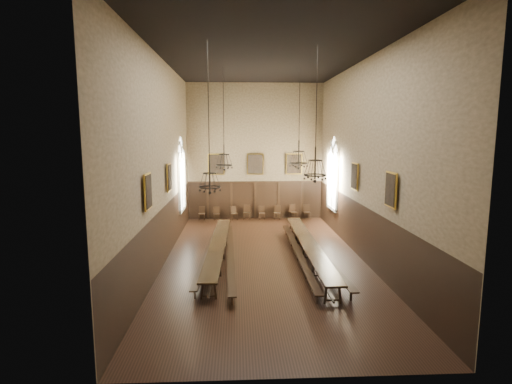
{
  "coord_description": "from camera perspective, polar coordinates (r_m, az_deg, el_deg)",
  "views": [
    {
      "loc": [
        -1.23,
        -17.63,
        5.74
      ],
      "look_at": [
        -0.3,
        1.5,
        2.91
      ],
      "focal_mm": 28.0,
      "sensor_mm": 36.0,
      "label": 1
    }
  ],
  "objects": [
    {
      "name": "table_left",
      "position": [
        18.57,
        -5.42,
        -8.39
      ],
      "size": [
        0.98,
        9.95,
        0.78
      ],
      "rotation": [
        0.0,
        0.0,
        -0.03
      ],
      "color": "black",
      "rests_on": "floor"
    },
    {
      "name": "bench_right_outer",
      "position": [
        18.93,
        8.76,
        -8.4
      ],
      "size": [
        0.74,
        10.46,
        0.47
      ],
      "rotation": [
        0.0,
        0.0,
        0.04
      ],
      "color": "black",
      "rests_on": "floor"
    },
    {
      "name": "portrait_left_0",
      "position": [
        19.0,
        -12.31,
        2.05
      ],
      "size": [
        0.12,
        1.0,
        1.3
      ],
      "color": "gold",
      "rests_on": "wall_left"
    },
    {
      "name": "table_right",
      "position": [
        18.55,
        7.51,
        -8.36
      ],
      "size": [
        0.81,
        10.56,
        0.82
      ],
      "rotation": [
        0.0,
        0.0,
        -0.01
      ],
      "color": "black",
      "rests_on": "floor"
    },
    {
      "name": "portrait_back_2",
      "position": [
        26.86,
        5.45,
        4.01
      ],
      "size": [
        1.1,
        0.12,
        1.4
      ],
      "color": "gold",
      "rests_on": "wall_back"
    },
    {
      "name": "chair_7",
      "position": [
        27.15,
        7.28,
        -3.23
      ],
      "size": [
        0.44,
        0.44,
        0.97
      ],
      "rotation": [
        0.0,
        0.0,
        0.03
      ],
      "color": "black",
      "rests_on": "floor"
    },
    {
      "name": "portrait_right_1",
      "position": [
        15.33,
        18.71,
        0.31
      ],
      "size": [
        0.12,
        1.0,
        1.3
      ],
      "color": "gold",
      "rests_on": "wall_right"
    },
    {
      "name": "portrait_right_0",
      "position": [
        19.56,
        13.92,
        2.17
      ],
      "size": [
        0.12,
        1.0,
        1.3
      ],
      "color": "gold",
      "rests_on": "wall_right"
    },
    {
      "name": "wall_right",
      "position": [
        18.58,
        15.27,
        4.28
      ],
      "size": [
        0.02,
        18.0,
        9.0
      ],
      "primitive_type": "cube",
      "color": "#8E7A57",
      "rests_on": "ground"
    },
    {
      "name": "chandelier_back_right",
      "position": [
        20.68,
        6.12,
        4.93
      ],
      "size": [
        0.95,
        0.95,
        4.97
      ],
      "color": "black",
      "rests_on": "ceiling"
    },
    {
      "name": "floor",
      "position": [
        18.58,
        1.17,
        -9.62
      ],
      "size": [
        9.0,
        18.0,
        0.02
      ],
      "primitive_type": "cube",
      "color": "black",
      "rests_on": "ground"
    },
    {
      "name": "wall_left",
      "position": [
        17.97,
        -13.32,
        4.22
      ],
      "size": [
        0.02,
        18.0,
        9.0
      ],
      "primitive_type": "cube",
      "color": "#8E7A57",
      "rests_on": "ground"
    },
    {
      "name": "ceiling",
      "position": [
        17.97,
        1.27,
        18.89
      ],
      "size": [
        9.0,
        18.0,
        0.02
      ],
      "primitive_type": "cube",
      "color": "black",
      "rests_on": "ground"
    },
    {
      "name": "chair_3",
      "position": [
        26.8,
        -1.33,
        -3.32
      ],
      "size": [
        0.49,
        0.49,
        0.97
      ],
      "rotation": [
        0.0,
        0.0,
        -0.15
      ],
      "color": "black",
      "rests_on": "floor"
    },
    {
      "name": "bench_right_inner",
      "position": [
        18.46,
        6.0,
        -8.82
      ],
      "size": [
        0.42,
        10.14,
        0.46
      ],
      "rotation": [
        0.0,
        0.0,
        -0.01
      ],
      "color": "black",
      "rests_on": "floor"
    },
    {
      "name": "wall_back",
      "position": [
        26.69,
        -0.13,
        5.75
      ],
      "size": [
        9.0,
        0.02,
        9.0
      ],
      "primitive_type": "cube",
      "color": "#8E7A57",
      "rests_on": "ground"
    },
    {
      "name": "wainscot_panelling",
      "position": [
        18.23,
        1.19,
        -5.86
      ],
      "size": [
        9.0,
        18.0,
        2.5
      ],
      "primitive_type": null,
      "color": "black",
      "rests_on": "floor"
    },
    {
      "name": "bench_left_outer",
      "position": [
        18.67,
        -6.8,
        -8.67
      ],
      "size": [
        0.66,
        9.64,
        0.43
      ],
      "rotation": [
        0.0,
        0.0,
        -0.04
      ],
      "color": "black",
      "rests_on": "floor"
    },
    {
      "name": "chandelier_back_left",
      "position": [
        20.45,
        -4.59,
        4.78
      ],
      "size": [
        0.84,
        0.84,
        5.03
      ],
      "color": "black",
      "rests_on": "ceiling"
    },
    {
      "name": "chair_6",
      "position": [
        27.0,
        5.35,
        -3.26
      ],
      "size": [
        0.54,
        0.54,
        0.99
      ],
      "rotation": [
        0.0,
        0.0,
        0.29
      ],
      "color": "black",
      "rests_on": "floor"
    },
    {
      "name": "portrait_back_0",
      "position": [
        26.62,
        -5.73,
        3.97
      ],
      "size": [
        1.1,
        0.12,
        1.4
      ],
      "color": "gold",
      "rests_on": "wall_back"
    },
    {
      "name": "window_right",
      "position": [
        23.92,
        10.94,
        2.64
      ],
      "size": [
        0.2,
        2.2,
        4.6
      ],
      "primitive_type": null,
      "color": "white",
      "rests_on": "wall_right"
    },
    {
      "name": "chandelier_front_left",
      "position": [
        14.79,
        -6.64,
        2.2
      ],
      "size": [
        0.8,
        0.8,
        5.38
      ],
      "color": "black",
      "rests_on": "ceiling"
    },
    {
      "name": "portrait_back_1",
      "position": [
        26.61,
        -0.11,
        4.01
      ],
      "size": [
        1.1,
        0.12,
        1.4
      ],
      "color": "gold",
      "rests_on": "wall_back"
    },
    {
      "name": "window_left",
      "position": [
        23.46,
        -10.61,
        2.54
      ],
      "size": [
        0.2,
        2.2,
        4.6
      ],
      "primitive_type": null,
      "color": "white",
      "rests_on": "wall_left"
    },
    {
      "name": "wall_front",
      "position": [
        8.79,
        5.28,
        0.25
      ],
      "size": [
        9.0,
        0.02,
        9.0
      ],
      "primitive_type": "cube",
      "color": "#8E7A57",
      "rests_on": "ground"
    },
    {
      "name": "chair_1",
      "position": [
        26.71,
        -5.64,
        -3.46
      ],
      "size": [
        0.43,
        0.43,
        0.88
      ],
      "rotation": [
        0.0,
        0.0,
        0.12
      ],
      "color": "black",
      "rests_on": "floor"
    },
    {
      "name": "chair_0",
      "position": [
        26.86,
        -7.75,
        -3.42
      ],
      "size": [
        0.4,
        0.4,
        0.9
      ],
      "rotation": [
        0.0,
        0.0,
        -0.02
      ],
      "color": "black",
      "rests_on": "floor"
    },
    {
      "name": "portrait_left_1",
      "position": [
        14.62,
        -15.19,
        0.08
      ],
      "size": [
        0.12,
        1.0,
        1.3
      ],
      "color": "gold",
      "rests_on": "wall_left"
    },
    {
      "name": "chair_2",
      "position": [
        26.66,
        -3.14,
        -3.43
      ],
      "size": [
        0.51,
        0.51,
        0.92
      ],
      "rotation": [
        0.0,
        0.0,
        0.3
      ],
      "color": "black",
      "rests_on": "floor"
    },
    {
      "name": "bench_left_inner",
      "position": [
        18.26,
        -3.68,
        -8.99
      ],
      "size": [
        0.57,
        10.06,
        0.45
      ],
      "rotation": [
        0.0,
        0.0,
        0.03
      ],
      "color": "black",
      "rests_on": "floor"
    },
    {
      "name": "chair_5",
      "position": [
        26.83,
        3.03,
        -3.34
      ],
      "size": [
        0.5,
        0.5,
        0.94
      ],
      "rotation": [
        0.0,
        0.0,
        -0.22
      ],
      "color": "black",
      "rests_on": "floor"
    },
    {
      "name": "chandelier_front_right",
      "position": [
        15.69,
        8.45,
        3.57
      ],
      "size": [
        0.89,
        0.89,
        5.03
      ],
      "color": "black",
      "rests_on": "ceiling"
    },
    {
      "name": "chair_4",
      "position": [
        26.83,
        0.85,
        -3.36
      ],
      "size": [
        0.41,
        0.41,
        0.88
      ],
      "rotation": [
        0.0,
        0.0,
        0.04
      ],
      "color": "black",
      "rests_on": "floor"
    }
  ]
}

